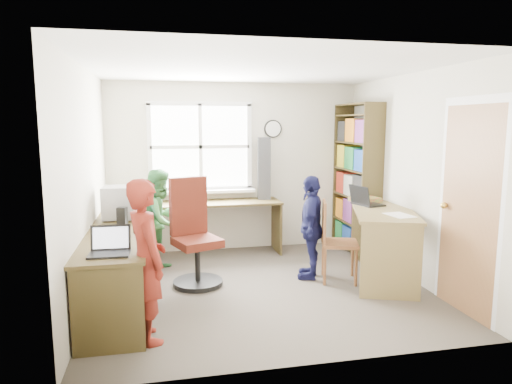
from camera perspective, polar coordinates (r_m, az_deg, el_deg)
The scene contains 19 objects.
room at distance 5.04m, azimuth 0.48°, elevation 1.63°, with size 3.64×3.44×2.44m.
l_desk at distance 4.72m, azimuth -14.52°, elevation -8.60°, with size 2.38×2.95×0.75m.
right_desk at distance 5.59m, azimuth 15.57°, elevation -4.41°, with size 1.11×1.58×0.83m.
bookshelf at distance 6.61m, azimuth 12.43°, elevation 1.20°, with size 0.30×1.02×2.10m.
swivel_chair at distance 5.27m, azimuth -7.77°, elevation -5.82°, with size 0.73×0.73×1.21m.
wooden_chair at distance 5.39m, azimuth 9.66°, elevation -5.67°, with size 0.51×0.51×0.94m.
crt_monitor at distance 5.38m, azimuth -16.54°, elevation -1.27°, with size 0.40×0.36×0.38m.
laptop_left at distance 4.02m, azimuth -17.80°, elevation -6.58°, with size 0.34×0.28×0.23m.
laptop_right at distance 5.76m, azimuth 13.42°, elevation -1.05°, with size 0.38×0.42×0.25m.
speaker_a at distance 5.10m, azimuth -16.38°, elevation -2.88°, with size 0.12×0.12×0.19m.
speaker_b at distance 5.74m, azimuth -16.02°, elevation -1.62°, with size 0.10×0.10×0.19m.
cd_tower at distance 6.50m, azimuth 1.00°, elevation 2.96°, with size 0.20×0.18×0.88m.
game_box at distance 6.02m, azimuth 13.47°, elevation -0.91°, with size 0.36×0.36×0.06m.
paper_a at distance 4.62m, azimuth -17.40°, elevation -5.26°, with size 0.25×0.31×0.00m.
paper_b at distance 5.24m, azimuth 17.51°, elevation -2.78°, with size 0.27×0.35×0.00m.
potted_plant at distance 6.37m, azimuth -8.67°, elevation 0.11°, with size 0.17×0.13×0.30m, color #2E6C2B.
person_red at distance 3.95m, azimuth -13.56°, elevation -8.35°, with size 0.50×0.33×1.38m, color maroon.
person_green at distance 5.76m, azimuth -11.79°, elevation -3.51°, with size 0.62×0.48×1.28m, color #317A3A.
person_navy at distance 5.44m, azimuth 6.92°, elevation -4.37°, with size 0.72×0.30×1.23m, color #151642.
Camera 1 is at (-1.06, -4.79, 1.82)m, focal length 32.00 mm.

